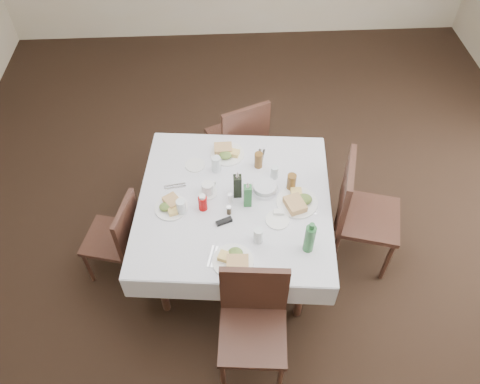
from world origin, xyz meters
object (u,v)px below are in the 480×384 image
Objects in this scene: bread_basket at (265,188)px; chair_west at (119,235)px; coffee_mug at (208,189)px; water_s at (258,235)px; chair_east at (358,208)px; water_e at (274,172)px; ketchup_bottle at (203,203)px; chair_north at (240,137)px; green_bottle at (310,238)px; dining_table at (234,206)px; oil_cruet_dark at (237,185)px; oil_cruet_green at (248,195)px; chair_south at (253,317)px; water_n at (216,164)px; water_w at (181,207)px.

chair_west is at bearing -172.99° from bread_basket.
bread_basket is 0.43m from coffee_mug.
water_s is at bearing -16.65° from chair_west.
chair_east is 0.72m from water_e.
ketchup_bottle reaches higher than water_e.
chair_north is 1.49m from green_bottle.
chair_north reaches higher than chair_west.
coffee_mug is at bearing 159.10° from dining_table.
oil_cruet_dark is at bearing 131.61° from green_bottle.
chair_west is 3.42× the size of oil_cruet_green.
green_bottle reaches higher than chair_west.
coffee_mug is (-0.28, 0.92, 0.27)m from chair_south.
chair_west is 3.26× the size of oil_cruet_dark.
chair_south is at bearing -86.23° from oil_cruet_dark.
water_n is at bearing 111.80° from dining_table.
chair_east is 9.26× the size of water_e.
ketchup_bottle is (-0.33, -1.00, 0.28)m from chair_north.
chair_west is 4.23× the size of bread_basket.
chair_west is (-1.88, -0.07, -0.11)m from chair_east.
chair_north is 1.17m from water_w.
chair_north reaches higher than dining_table.
dining_table is 0.28m from ketchup_bottle.
dining_table is at bearing -68.20° from water_n.
oil_cruet_dark is 1.05× the size of oil_cruet_green.
water_w is 0.16m from ketchup_bottle.
water_s reaches higher than water_e.
chair_east is (0.87, -0.92, 0.04)m from chair_north.
chair_south is 1.21m from water_n.
chair_east is at bearing 43.84° from chair_south.
chair_east is at bearing -15.63° from water_n.
oil_cruet_dark is (-0.94, 0.04, 0.28)m from chair_east.
water_e is at bearing 57.66° from bread_basket.
dining_table is 12.47× the size of water_w.
water_w reaches higher than chair_west.
bread_basket is (1.14, 0.14, 0.32)m from chair_west.
water_s is (0.15, -0.38, 0.14)m from dining_table.
ketchup_bottle is at bearing -105.47° from water_n.
chair_east is at bearing 4.58° from water_w.
oil_cruet_dark reaches higher than coffee_mug.
water_e is at bearing 48.98° from oil_cruet_green.
chair_west is 1.50m from green_bottle.
water_n is 0.49× the size of green_bottle.
water_e is 0.78× the size of ketchup_bottle.
oil_cruet_dark is at bearing 19.56° from water_w.
ketchup_bottle is (-0.47, -0.15, 0.04)m from bread_basket.
chair_north reaches higher than bread_basket.
green_bottle is at bearing -76.67° from water_e.
chair_east is 1.19m from coffee_mug.
chair_west is (-0.99, 0.78, -0.07)m from chair_south.
green_bottle reaches higher than coffee_mug.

